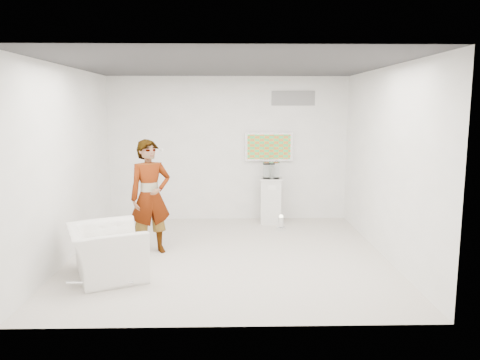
{
  "coord_description": "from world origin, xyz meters",
  "views": [
    {
      "loc": [
        0.03,
        -7.3,
        2.38
      ],
      "look_at": [
        0.2,
        0.6,
        1.14
      ],
      "focal_mm": 35.0,
      "sensor_mm": 36.0,
      "label": 1
    }
  ],
  "objects_px": {
    "tv": "(269,147)",
    "armchair": "(107,252)",
    "person": "(150,197)",
    "pedestal": "(271,201)",
    "floor_uplight": "(281,223)"
  },
  "relations": [
    {
      "from": "person",
      "to": "pedestal",
      "type": "relative_size",
      "value": 1.99
    },
    {
      "from": "armchair",
      "to": "pedestal",
      "type": "distance_m",
      "value": 4.0
    },
    {
      "from": "person",
      "to": "pedestal",
      "type": "bearing_deg",
      "value": 16.02
    },
    {
      "from": "person",
      "to": "floor_uplight",
      "type": "xyz_separation_m",
      "value": [
        2.29,
        1.36,
        -0.79
      ]
    },
    {
      "from": "tv",
      "to": "person",
      "type": "distance_m",
      "value": 3.17
    },
    {
      "from": "tv",
      "to": "armchair",
      "type": "distance_m",
      "value": 4.41
    },
    {
      "from": "person",
      "to": "pedestal",
      "type": "xyz_separation_m",
      "value": [
        2.14,
        1.94,
        -0.46
      ]
    },
    {
      "from": "armchair",
      "to": "pedestal",
      "type": "relative_size",
      "value": 1.2
    },
    {
      "from": "person",
      "to": "armchair",
      "type": "xyz_separation_m",
      "value": [
        -0.44,
        -1.11,
        -0.57
      ]
    },
    {
      "from": "tv",
      "to": "person",
      "type": "height_order",
      "value": "person"
    },
    {
      "from": "tv",
      "to": "pedestal",
      "type": "xyz_separation_m",
      "value": [
        0.03,
        -0.34,
        -1.08
      ]
    },
    {
      "from": "armchair",
      "to": "floor_uplight",
      "type": "bearing_deg",
      "value": -70.9
    },
    {
      "from": "pedestal",
      "to": "floor_uplight",
      "type": "bearing_deg",
      "value": -75.79
    },
    {
      "from": "tv",
      "to": "armchair",
      "type": "xyz_separation_m",
      "value": [
        -2.55,
        -3.39,
        -1.19
      ]
    },
    {
      "from": "tv",
      "to": "pedestal",
      "type": "distance_m",
      "value": 1.13
    }
  ]
}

